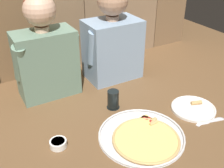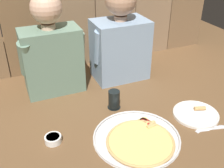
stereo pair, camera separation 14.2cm
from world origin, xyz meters
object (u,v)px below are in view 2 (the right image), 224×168
object	(u,v)px
drinking_glass	(114,100)
dipping_bowl	(53,139)
dinner_plate	(196,114)
diner_right	(120,37)
diner_left	(51,48)
pizza_tray	(138,139)

from	to	relation	value
drinking_glass	dipping_bowl	xyz separation A→B (m)	(-0.38, -0.15, -0.03)
dinner_plate	diner_right	size ratio (longest dim) A/B	0.40
dipping_bowl	diner_left	xyz separation A→B (m)	(0.12, 0.48, 0.26)
pizza_tray	dipping_bowl	bearing A→B (deg)	158.01
drinking_glass	dipping_bowl	world-z (taller)	drinking_glass
pizza_tray	diner_left	world-z (taller)	diner_left
dinner_plate	diner_left	size ratio (longest dim) A/B	0.41
diner_left	diner_right	world-z (taller)	diner_right
dinner_plate	diner_right	xyz separation A→B (m)	(-0.20, 0.57, 0.28)
dinner_plate	dipping_bowl	bearing A→B (deg)	172.91
dinner_plate	drinking_glass	size ratio (longest dim) A/B	2.31
dipping_bowl	diner_left	world-z (taller)	diner_left
dinner_plate	drinking_glass	world-z (taller)	drinking_glass
drinking_glass	diner_right	size ratio (longest dim) A/B	0.17
dinner_plate	dipping_bowl	xyz separation A→B (m)	(-0.76, 0.10, 0.01)
diner_left	pizza_tray	bearing A→B (deg)	-67.77
pizza_tray	dinner_plate	xyz separation A→B (m)	(0.38, 0.06, -0.00)
pizza_tray	dipping_bowl	world-z (taller)	dipping_bowl
drinking_glass	diner_left	bearing A→B (deg)	128.35
drinking_glass	diner_right	distance (m)	0.45
diner_left	diner_right	distance (m)	0.45
diner_left	diner_right	bearing A→B (deg)	0.10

